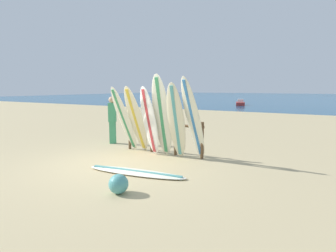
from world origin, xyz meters
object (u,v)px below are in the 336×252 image
surfboard_leaning_center (162,116)px  surfboard_leaning_right (193,119)px  surfboard_rack (163,132)px  surfboard_lying_on_sand (136,172)px  beach_ball (119,184)px  beachgoer_standing (112,118)px  surfboard_leaning_far_left (124,119)px  surfboard_leaning_center_left (149,121)px  surfboard_leaning_left (136,120)px  small_boat_offshore (240,103)px  surfboard_leaning_center_right (176,121)px

surfboard_leaning_center → surfboard_leaning_right: surfboard_leaning_center is taller
surfboard_rack → surfboard_lying_on_sand: (0.48, -2.09, -0.63)m
surfboard_rack → beach_ball: 3.45m
surfboard_leaning_right → beachgoer_standing: surfboard_leaning_right is taller
surfboard_leaning_far_left → surfboard_leaning_center: surfboard_leaning_center is taller
surfboard_lying_on_sand → beachgoer_standing: 3.96m
surfboard_leaning_right → surfboard_lying_on_sand: size_ratio=0.90×
surfboard_leaning_far_left → surfboard_leaning_center_left: 0.98m
surfboard_leaning_left → small_boat_offshore: 25.45m
surfboard_leaning_center_right → surfboard_lying_on_sand: size_ratio=0.84×
surfboard_leaning_far_left → beach_ball: surfboard_leaning_far_left is taller
surfboard_leaning_right → surfboard_leaning_center_right: bearing=-163.5°
surfboard_lying_on_sand → beach_ball: (0.47, -1.19, 0.16)m
surfboard_leaning_center → surfboard_lying_on_sand: bearing=-80.2°
surfboard_leaning_center → surfboard_leaning_center_right: 0.53m
beachgoer_standing → surfboard_leaning_center_left: bearing=-21.2°
small_boat_offshore → beach_ball: bearing=-79.1°
beachgoer_standing → small_boat_offshore: beachgoer_standing is taller
surfboard_leaning_left → beachgoer_standing: bearing=155.0°
surfboard_leaning_right → small_boat_offshore: size_ratio=1.01×
surfboard_rack → surfboard_leaning_center_right: bearing=-32.1°
surfboard_leaning_far_left → surfboard_leaning_center_right: 1.90m
surfboard_leaning_center → beachgoer_standing: surfboard_leaning_center is taller
surfboard_rack → surfboard_leaning_center_left: surfboard_leaning_center_left is taller
surfboard_leaning_left → beach_ball: size_ratio=5.45×
surfboard_leaning_center → small_boat_offshore: size_ratio=1.05×
surfboard_leaning_center_left → surfboard_leaning_center: (0.41, 0.05, 0.17)m
surfboard_leaning_far_left → beach_ball: 3.70m
beach_ball → beachgoer_standing: bearing=132.4°
surfboard_leaning_left → surfboard_leaning_far_left: bearing=-172.2°
surfboard_leaning_center_left → beach_ball: surfboard_leaning_center_left is taller
surfboard_leaning_far_left → surfboard_leaning_left: surfboard_leaning_left is taller
surfboard_leaning_far_left → surfboard_leaning_right: bearing=2.5°
surfboard_leaning_center_left → surfboard_leaning_center: bearing=7.0°
surfboard_leaning_far_left → surfboard_leaning_left: size_ratio=0.99×
surfboard_leaning_center_left → beach_ball: 3.20m
surfboard_lying_on_sand → beach_ball: 1.29m
surfboard_leaning_far_left → surfboard_leaning_center_left: surfboard_leaning_center_left is taller
surfboard_lying_on_sand → beachgoer_standing: size_ratio=1.51×
surfboard_lying_on_sand → surfboard_leaning_center_right: bearing=82.6°
surfboard_leaning_center_left → beachgoer_standing: size_ratio=1.21×
surfboard_leaning_center_right → beachgoer_standing: 3.25m
surfboard_lying_on_sand → surfboard_leaning_far_left: bearing=134.9°
surfboard_leaning_center_left → surfboard_lying_on_sand: (0.70, -1.66, -1.02)m
surfboard_leaning_center_left → surfboard_rack: bearing=62.8°
small_boat_offshore → beachgoer_standing: bearing=-85.3°
surfboard_leaning_center_right → small_boat_offshore: 25.80m
surfboard_rack → small_boat_offshore: bearing=100.1°
surfboard_leaning_center_left → surfboard_leaning_right: 1.39m
surfboard_leaning_left → small_boat_offshore: surfboard_leaning_left is taller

